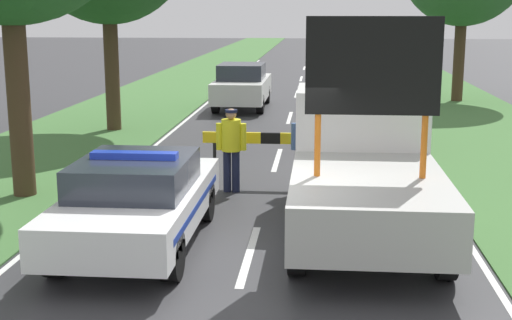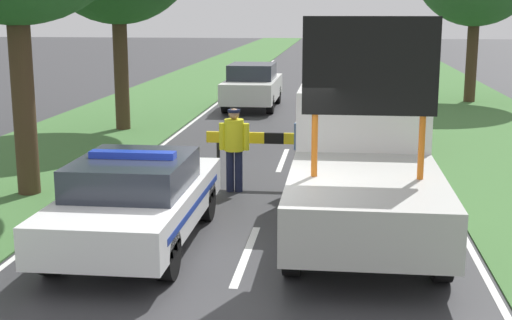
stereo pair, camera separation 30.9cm
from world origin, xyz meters
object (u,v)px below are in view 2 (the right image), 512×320
object	(u,v)px
work_truck	(363,165)
road_barrier	(264,142)
pedestrian_civilian	(309,144)
queued_car_van_white	(253,85)
police_car	(136,199)
queued_car_wagon_maroon	(362,115)
police_officer	(234,143)
traffic_cone_near_police	(203,186)
traffic_cone_centre_front	(202,169)

from	to	relation	value
work_truck	road_barrier	bearing A→B (deg)	-57.94
road_barrier	pedestrian_civilian	world-z (taller)	pedestrian_civilian
queued_car_van_white	work_truck	bearing A→B (deg)	103.83
police_car	queued_car_van_white	size ratio (longest dim) A/B	1.00
police_car	queued_car_van_white	xyz separation A→B (m)	(-0.12, 15.62, 0.10)
police_car	road_barrier	xyz separation A→B (m)	(1.54, 4.05, 0.16)
pedestrian_civilian	queued_car_van_white	xyz separation A→B (m)	(-2.60, 12.07, -0.15)
queued_car_van_white	queued_car_wagon_maroon	bearing A→B (deg)	119.37
police_officer	road_barrier	bearing A→B (deg)	-132.60
police_car	police_officer	world-z (taller)	police_officer
pedestrian_civilian	police_officer	bearing A→B (deg)	-160.10
road_barrier	police_car	bearing A→B (deg)	-111.85
police_car	road_barrier	size ratio (longest dim) A/B	1.90
pedestrian_civilian	traffic_cone_near_police	distance (m)	2.26
work_truck	police_officer	distance (m)	3.37
road_barrier	queued_car_van_white	distance (m)	11.68
police_car	pedestrian_civilian	size ratio (longest dim) A/B	2.73
traffic_cone_near_police	traffic_cone_centre_front	xyz separation A→B (m)	(-0.36, 1.69, -0.04)
road_barrier	pedestrian_civilian	size ratio (longest dim) A/B	1.44
work_truck	police_officer	size ratio (longest dim) A/B	3.16
work_truck	traffic_cone_near_police	distance (m)	3.42
police_officer	traffic_cone_centre_front	size ratio (longest dim) A/B	3.42
work_truck	police_car	bearing A→B (deg)	16.65
queued_car_van_white	police_car	bearing A→B (deg)	90.43
police_car	traffic_cone_near_police	world-z (taller)	police_car
work_truck	queued_car_wagon_maroon	bearing A→B (deg)	-92.48
work_truck	queued_car_van_white	size ratio (longest dim) A/B	1.15
road_barrier	queued_car_wagon_maroon	world-z (taller)	queued_car_wagon_maroon
pedestrian_civilian	queued_car_van_white	distance (m)	12.35
traffic_cone_centre_front	queued_car_wagon_maroon	xyz separation A→B (m)	(3.51, 4.55, 0.55)
traffic_cone_near_police	road_barrier	bearing A→B (deg)	54.35
pedestrian_civilian	traffic_cone_centre_front	bearing A→B (deg)	175.89
police_car	work_truck	size ratio (longest dim) A/B	0.86
traffic_cone_near_police	queued_car_wagon_maroon	world-z (taller)	queued_car_wagon_maroon
work_truck	police_officer	world-z (taller)	work_truck
road_barrier	traffic_cone_centre_front	bearing A→B (deg)	167.57
road_barrier	police_officer	size ratio (longest dim) A/B	1.44
police_officer	queued_car_wagon_maroon	distance (m)	6.09
police_car	road_barrier	bearing A→B (deg)	66.94
traffic_cone_near_police	queued_car_wagon_maroon	bearing A→B (deg)	63.22
police_car	queued_car_wagon_maroon	size ratio (longest dim) A/B	1.15
traffic_cone_centre_front	queued_car_wagon_maroon	world-z (taller)	queued_car_wagon_maroon
police_car	work_truck	bearing A→B (deg)	15.28
police_car	traffic_cone_near_police	distance (m)	2.73
road_barrier	queued_car_wagon_maroon	size ratio (longest dim) A/B	0.61
work_truck	police_officer	bearing A→B (deg)	-44.28
traffic_cone_centre_front	pedestrian_civilian	bearing A→B (deg)	-18.80
police_car	road_barrier	distance (m)	4.34
work_truck	queued_car_wagon_maroon	world-z (taller)	work_truck
police_car	pedestrian_civilian	distance (m)	4.33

